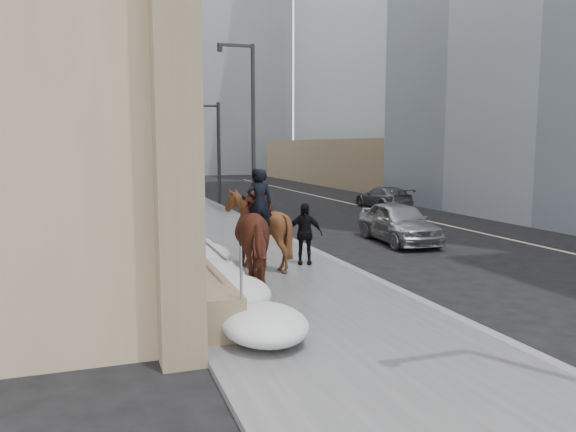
{
  "coord_description": "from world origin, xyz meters",
  "views": [
    {
      "loc": [
        -4.08,
        -10.99,
        3.48
      ],
      "look_at": [
        0.55,
        2.37,
        1.7
      ],
      "focal_mm": 35.0,
      "sensor_mm": 36.0,
      "label": 1
    }
  ],
  "objects_px": {
    "mounted_horse_left": "(261,234)",
    "car_silver": "(399,222)",
    "mounted_horse_right": "(257,226)",
    "car_grey": "(383,197)",
    "pedestrian": "(304,234)"
  },
  "relations": [
    {
      "from": "mounted_horse_left",
      "to": "car_silver",
      "type": "height_order",
      "value": "mounted_horse_left"
    },
    {
      "from": "mounted_horse_right",
      "to": "car_grey",
      "type": "distance_m",
      "value": 17.04
    },
    {
      "from": "car_silver",
      "to": "car_grey",
      "type": "relative_size",
      "value": 1.03
    },
    {
      "from": "mounted_horse_left",
      "to": "mounted_horse_right",
      "type": "relative_size",
      "value": 1.02
    },
    {
      "from": "pedestrian",
      "to": "car_grey",
      "type": "distance_m",
      "value": 16.18
    },
    {
      "from": "pedestrian",
      "to": "car_grey",
      "type": "height_order",
      "value": "pedestrian"
    },
    {
      "from": "mounted_horse_left",
      "to": "pedestrian",
      "type": "relative_size",
      "value": 1.59
    },
    {
      "from": "mounted_horse_left",
      "to": "car_grey",
      "type": "bearing_deg",
      "value": -124.55
    },
    {
      "from": "mounted_horse_left",
      "to": "car_grey",
      "type": "distance_m",
      "value": 18.49
    },
    {
      "from": "car_silver",
      "to": "car_grey",
      "type": "xyz_separation_m",
      "value": [
        4.93,
        10.12,
        -0.13
      ]
    },
    {
      "from": "mounted_horse_left",
      "to": "car_grey",
      "type": "xyz_separation_m",
      "value": [
        11.4,
        14.54,
        -0.7
      ]
    },
    {
      "from": "pedestrian",
      "to": "car_grey",
      "type": "xyz_separation_m",
      "value": [
        9.65,
        12.98,
        -0.39
      ]
    },
    {
      "from": "pedestrian",
      "to": "mounted_horse_left",
      "type": "bearing_deg",
      "value": -118.84
    },
    {
      "from": "mounted_horse_left",
      "to": "car_silver",
      "type": "bearing_deg",
      "value": -142.11
    },
    {
      "from": "mounted_horse_right",
      "to": "car_grey",
      "type": "bearing_deg",
      "value": -119.2
    }
  ]
}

